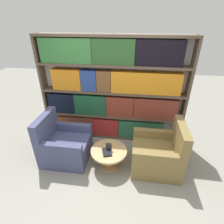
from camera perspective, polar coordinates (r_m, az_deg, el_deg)
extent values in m
plane|color=gray|center=(3.42, -3.23, -20.55)|extent=(14.00, 14.00, 0.00)
cube|color=silver|center=(3.94, 0.33, 7.29)|extent=(3.14, 0.05, 2.31)
cube|color=brown|center=(4.30, -20.94, 7.27)|extent=(0.05, 0.30, 2.31)
cube|color=brown|center=(3.93, 23.08, 4.91)|extent=(0.05, 0.30, 2.31)
cube|color=brown|center=(4.37, 0.07, -7.26)|extent=(3.04, 0.30, 0.05)
cube|color=brown|center=(4.07, 0.07, -0.94)|extent=(3.04, 0.30, 0.05)
cube|color=brown|center=(3.82, 0.08, 6.62)|extent=(3.04, 0.30, 0.05)
cube|color=brown|center=(3.64, 0.08, 15.07)|extent=(3.04, 0.30, 0.05)
cube|color=brown|center=(3.56, 0.09, 23.76)|extent=(3.04, 0.30, 0.05)
cube|color=brown|center=(4.41, -11.72, -3.70)|extent=(0.83, 0.20, 0.45)
cube|color=#A42724|center=(4.23, -2.16, -4.53)|extent=(0.64, 0.20, 0.45)
cube|color=#2A6843|center=(4.18, 9.23, -5.35)|extent=(1.02, 0.20, 0.45)
cube|color=black|center=(4.24, -15.82, 3.10)|extent=(0.61, 0.20, 0.47)
cube|color=#194B2F|center=(4.02, -6.92, 2.62)|extent=(0.73, 0.20, 0.47)
cube|color=maroon|center=(3.91, 2.63, 2.03)|extent=(0.60, 0.20, 0.47)
cube|color=maroon|center=(3.92, 13.83, 1.28)|extent=(0.92, 0.20, 0.47)
cube|color=orange|center=(3.96, -14.40, 10.36)|extent=(0.63, 0.20, 0.45)
cube|color=navy|center=(3.81, -7.43, 10.28)|extent=(0.33, 0.20, 0.45)
cube|color=brown|center=(3.74, -2.58, 10.14)|extent=(0.30, 0.20, 0.45)
cube|color=orange|center=(3.68, 10.91, 9.38)|extent=(1.41, 0.20, 0.45)
cube|color=#316F35|center=(3.81, -14.72, 18.87)|extent=(1.07, 0.20, 0.48)
cube|color=#274E25|center=(3.56, 0.51, 19.12)|extent=(0.83, 0.20, 0.48)
cube|color=black|center=(3.56, 15.21, 18.17)|extent=(0.89, 0.20, 0.48)
cube|color=#42476B|center=(3.75, -14.52, -11.56)|extent=(0.89, 0.81, 0.44)
cube|color=#42476B|center=(3.63, -20.99, -4.78)|extent=(0.14, 0.81, 0.52)
cube|color=#42476B|center=(3.30, -16.18, -11.37)|extent=(0.75, 0.12, 0.17)
cube|color=#42476B|center=(3.80, -12.27, -4.88)|extent=(0.75, 0.12, 0.17)
cube|color=olive|center=(3.55, 13.97, -14.20)|extent=(0.89, 0.81, 0.44)
cube|color=olive|center=(3.32, 21.45, -8.17)|extent=(0.14, 0.81, 0.52)
cube|color=olive|center=(3.62, 13.04, -6.87)|extent=(0.75, 0.12, 0.17)
cube|color=olive|center=(3.08, 13.78, -14.25)|extent=(0.75, 0.12, 0.17)
cylinder|color=tan|center=(3.50, -1.01, -14.95)|extent=(0.12, 0.12, 0.34)
cylinder|color=tan|center=(3.61, -0.99, -16.74)|extent=(0.38, 0.38, 0.03)
cylinder|color=tan|center=(3.38, -1.04, -12.60)|extent=(0.69, 0.69, 0.04)
cube|color=black|center=(3.36, -1.04, -12.27)|extent=(0.07, 0.06, 0.01)
cube|color=#2D2D2D|center=(3.31, -1.06, -11.21)|extent=(0.11, 0.01, 0.17)
cube|color=black|center=(3.30, -1.68, -12.92)|extent=(0.22, 0.27, 0.03)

